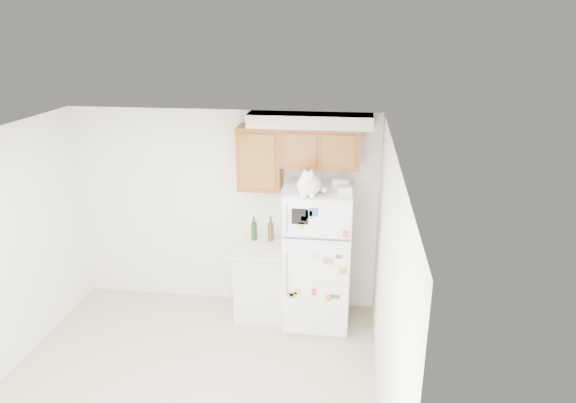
% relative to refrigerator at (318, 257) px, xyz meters
% --- Properties ---
extents(ground_plane, '(3.80, 4.00, 0.01)m').
position_rel_refrigerator_xyz_m(ground_plane, '(-1.21, -1.61, -0.86)').
color(ground_plane, tan).
extents(room_shell, '(3.84, 4.04, 2.52)m').
position_rel_refrigerator_xyz_m(room_shell, '(-1.09, -1.36, 0.82)').
color(room_shell, white).
rests_on(room_shell, ground_plane).
extents(refrigerator, '(0.76, 0.78, 1.70)m').
position_rel_refrigerator_xyz_m(refrigerator, '(0.00, 0.00, 0.00)').
color(refrigerator, white).
rests_on(refrigerator, ground_plane).
extents(base_counter, '(0.64, 0.64, 0.92)m').
position_rel_refrigerator_xyz_m(base_counter, '(-0.69, 0.07, -0.39)').
color(base_counter, white).
rests_on(base_counter, ground_plane).
extents(cat, '(0.32, 0.47, 0.33)m').
position_rel_refrigerator_xyz_m(cat, '(-0.10, -0.25, 0.97)').
color(cat, white).
rests_on(cat, refrigerator).
extents(storage_box_back, '(0.20, 0.16, 0.10)m').
position_rel_refrigerator_xyz_m(storage_box_back, '(0.24, 0.09, 0.90)').
color(storage_box_back, white).
rests_on(storage_box_back, refrigerator).
extents(storage_box_front, '(0.17, 0.13, 0.09)m').
position_rel_refrigerator_xyz_m(storage_box_front, '(0.28, -0.16, 0.89)').
color(storage_box_front, white).
rests_on(storage_box_front, refrigerator).
extents(bottle_green, '(0.07, 0.07, 0.31)m').
position_rel_refrigerator_xyz_m(bottle_green, '(-0.81, 0.25, 0.22)').
color(bottle_green, '#19381E').
rests_on(bottle_green, base_counter).
extents(bottle_amber, '(0.07, 0.07, 0.31)m').
position_rel_refrigerator_xyz_m(bottle_amber, '(-0.60, 0.26, 0.23)').
color(bottle_amber, '#593814').
rests_on(bottle_amber, base_counter).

